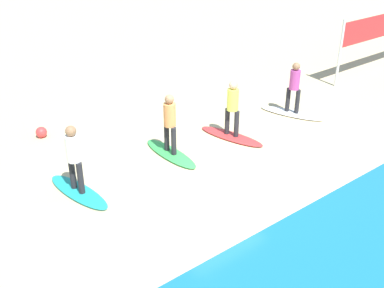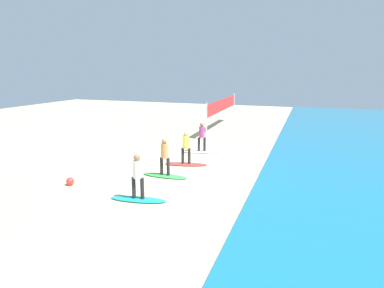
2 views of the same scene
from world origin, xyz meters
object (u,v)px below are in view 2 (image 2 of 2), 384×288
(surfer_white, at_px, (202,135))
(beach_ball, at_px, (70,181))
(surfboard_green, at_px, (165,176))
(surfer_red, at_px, (186,145))
(surfboard_red, at_px, (186,164))
(surfer_green, at_px, (165,154))
(volleyball_net, at_px, (222,106))
(surfer_teal, at_px, (137,173))
(surfboard_white, at_px, (202,152))
(surfboard_teal, at_px, (138,199))

(surfer_white, bearing_deg, beach_ball, -25.90)
(surfboard_green, relative_size, beach_ball, 6.48)
(surfer_red, bearing_deg, surfer_white, -178.86)
(surfboard_red, height_order, beach_ball, beach_ball)
(surfer_green, bearing_deg, volleyball_net, -176.95)
(surfboard_green, bearing_deg, surfboard_red, 83.66)
(surfer_teal, bearing_deg, surfboard_red, 179.63)
(surfer_green, xyz_separation_m, surfer_teal, (2.81, 0.20, 0.00))
(surfer_white, relative_size, surfer_teal, 1.00)
(surfer_green, bearing_deg, surfer_red, 173.31)
(surfboard_green, height_order, volleyball_net, volleyball_net)
(surfboard_white, distance_m, surfer_red, 2.88)
(surfboard_red, relative_size, surfer_red, 1.28)
(surfboard_teal, relative_size, surfer_teal, 1.28)
(surfboard_white, relative_size, surfboard_teal, 1.00)
(surfer_white, bearing_deg, surfboard_teal, 0.17)
(surfboard_green, height_order, beach_ball, beach_ball)
(surfboard_red, xyz_separation_m, surfer_red, (0.00, 0.00, 0.99))
(surfboard_green, xyz_separation_m, beach_ball, (2.29, -3.22, 0.12))
(surfer_white, xyz_separation_m, surfboard_red, (2.70, 0.05, -0.99))
(surfboard_white, relative_size, surfer_green, 1.28)
(surfboard_white, height_order, surfer_red, surfer_red)
(surfer_white, height_order, surfer_red, same)
(surfer_green, height_order, surfer_teal, same)
(surfboard_white, height_order, surfboard_teal, same)
(surfboard_teal, height_order, volleyball_net, volleyball_net)
(surfboard_teal, bearing_deg, beach_ball, 163.06)
(surfer_green, bearing_deg, surfboard_green, 0.00)
(surfer_white, distance_m, surfer_green, 4.72)
(surfer_red, xyz_separation_m, surfboard_green, (2.02, -0.24, -0.99))
(surfer_red, distance_m, beach_ball, 5.59)
(surfboard_green, bearing_deg, surfboard_teal, -85.48)
(surfboard_white, bearing_deg, surfer_green, -111.47)
(volleyball_net, bearing_deg, surfboard_teal, 3.25)
(surfer_red, height_order, surfer_green, same)
(surfer_white, xyz_separation_m, surfer_red, (2.70, 0.05, 0.00))
(surfboard_white, distance_m, surfer_white, 0.99)
(surfer_white, height_order, surfer_teal, same)
(surfboard_white, height_order, surfboard_red, same)
(surfboard_teal, bearing_deg, surfer_red, 81.29)
(surfboard_white, bearing_deg, beach_ball, -135.15)
(surfboard_red, xyz_separation_m, surfer_teal, (4.83, -0.03, 0.99))
(surfboard_red, bearing_deg, surfboard_green, -109.93)
(surfboard_green, distance_m, surfer_green, 0.99)
(surfboard_white, distance_m, surfboard_green, 4.72)
(surfer_red, distance_m, surfboard_teal, 4.93)
(surfboard_red, xyz_separation_m, surfer_green, (2.02, -0.24, 0.99))
(surfboard_white, xyz_separation_m, surfboard_teal, (7.53, 0.02, 0.00))
(surfer_green, xyz_separation_m, volleyball_net, (-12.64, -0.67, 0.75))
(surfer_green, relative_size, beach_ball, 5.06)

